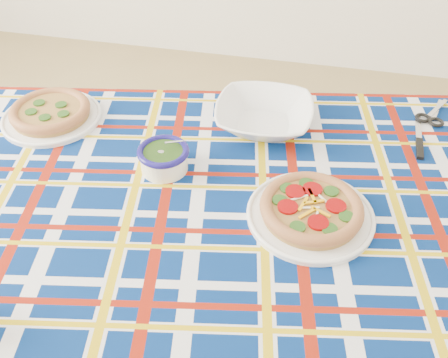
% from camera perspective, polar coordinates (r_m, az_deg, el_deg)
% --- Properties ---
extents(dining_table, '(1.55, 1.12, 0.66)m').
position_cam_1_polar(dining_table, '(1.11, 0.71, -5.12)').
color(dining_table, brown).
rests_on(dining_table, floor).
extents(tablecloth, '(1.58, 1.16, 0.09)m').
position_cam_1_polar(tablecloth, '(1.10, 0.72, -4.33)').
color(tablecloth, navy).
rests_on(tablecloth, dining_table).
extents(main_focaccia_plate, '(0.29, 0.29, 0.05)m').
position_cam_1_polar(main_focaccia_plate, '(1.03, 9.95, -3.32)').
color(main_focaccia_plate, olive).
rests_on(main_focaccia_plate, tablecloth).
extents(pesto_bowl, '(0.14, 0.14, 0.07)m').
position_cam_1_polar(pesto_bowl, '(1.13, -6.92, 2.54)').
color(pesto_bowl, '#18330D').
rests_on(pesto_bowl, tablecloth).
extents(serving_bowl, '(0.26, 0.26, 0.06)m').
position_cam_1_polar(serving_bowl, '(1.27, 4.59, 7.20)').
color(serving_bowl, white).
rests_on(serving_bowl, tablecloth).
extents(second_focaccia_plate, '(0.31, 0.31, 0.05)m').
position_cam_1_polar(second_focaccia_plate, '(1.37, -19.23, 7.28)').
color(second_focaccia_plate, olive).
rests_on(second_focaccia_plate, tablecloth).
extents(table_knife, '(0.02, 0.20, 0.01)m').
position_cam_1_polar(table_knife, '(1.36, 21.34, 5.44)').
color(table_knife, silver).
rests_on(table_knife, tablecloth).
extents(kitchen_scissors, '(0.13, 0.18, 0.01)m').
position_cam_1_polar(kitchen_scissors, '(1.45, 23.19, 7.40)').
color(kitchen_scissors, silver).
rests_on(kitchen_scissors, tablecloth).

